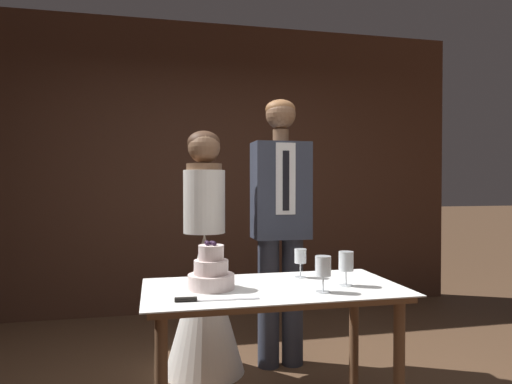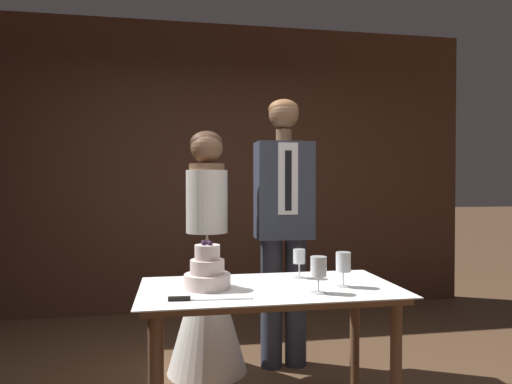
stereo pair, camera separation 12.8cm
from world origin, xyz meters
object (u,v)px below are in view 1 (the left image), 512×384
object	(u,v)px
bride	(204,283)
groom	(281,217)
tiered_cake	(211,272)
wine_glass_middle	(323,268)
wine_glass_near	(346,262)
cake_knife	(201,299)
cake_table	(273,305)
wine_glass_far	(300,258)

from	to	relation	value
bride	groom	world-z (taller)	groom
bride	groom	distance (m)	0.69
tiered_cake	wine_glass_middle	xyz separation A→B (m)	(0.52, -0.19, 0.04)
wine_glass_near	bride	xyz separation A→B (m)	(-0.64, 0.87, -0.26)
wine_glass_near	groom	distance (m)	0.89
wine_glass_middle	groom	xyz separation A→B (m)	(0.06, 0.98, 0.17)
tiered_cake	wine_glass_near	size ratio (longest dim) A/B	1.36
tiered_cake	bride	world-z (taller)	bride
tiered_cake	bride	size ratio (longest dim) A/B	0.15
wine_glass_near	bride	bearing A→B (deg)	126.33
cake_knife	groom	xyz separation A→B (m)	(0.66, 1.01, 0.28)
cake_table	cake_knife	bearing A→B (deg)	-151.93
wine_glass_near	groom	world-z (taller)	groom
cake_table	wine_glass_middle	xyz separation A→B (m)	(0.21, -0.17, 0.22)
cake_table	wine_glass_near	distance (m)	0.44
tiered_cake	groom	xyz separation A→B (m)	(0.58, 0.78, 0.21)
wine_glass_far	groom	size ratio (longest dim) A/B	0.09
cake_knife	tiered_cake	bearing A→B (deg)	75.17
wine_glass_near	wine_glass_far	bearing A→B (deg)	123.31
wine_glass_near	wine_glass_middle	size ratio (longest dim) A/B	1.01
wine_glass_middle	wine_glass_far	xyz separation A→B (m)	(0.00, 0.36, -0.01)
wine_glass_far	wine_glass_middle	bearing A→B (deg)	-90.26
wine_glass_middle	tiered_cake	bearing A→B (deg)	159.78
cake_knife	wine_glass_middle	xyz separation A→B (m)	(0.60, 0.04, 0.11)
wine_glass_far	groom	distance (m)	0.65
cake_knife	wine_glass_middle	size ratio (longest dim) A/B	2.18
cake_knife	wine_glass_middle	distance (m)	0.61
wine_glass_near	bride	distance (m)	1.11
wine_glass_near	cake_knife	bearing A→B (deg)	-169.42
wine_glass_middle	wine_glass_far	distance (m)	0.36
cake_knife	cake_table	bearing A→B (deg)	31.57
cake_knife	bride	world-z (taller)	bride
wine_glass_near	cake_table	bearing A→B (deg)	169.86
tiered_cake	cake_knife	xyz separation A→B (m)	(-0.08, -0.23, -0.08)
wine_glass_near	wine_glass_middle	xyz separation A→B (m)	(-0.17, -0.11, -0.00)
tiered_cake	bride	bearing A→B (deg)	86.29
tiered_cake	wine_glass_far	world-z (taller)	tiered_cake
tiered_cake	wine_glass_far	distance (m)	0.55
tiered_cake	wine_glass_near	distance (m)	0.70
wine_glass_far	groom	bearing A→B (deg)	84.57
tiered_cake	wine_glass_middle	world-z (taller)	tiered_cake
wine_glass_far	bride	xyz separation A→B (m)	(-0.47, 0.62, -0.25)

